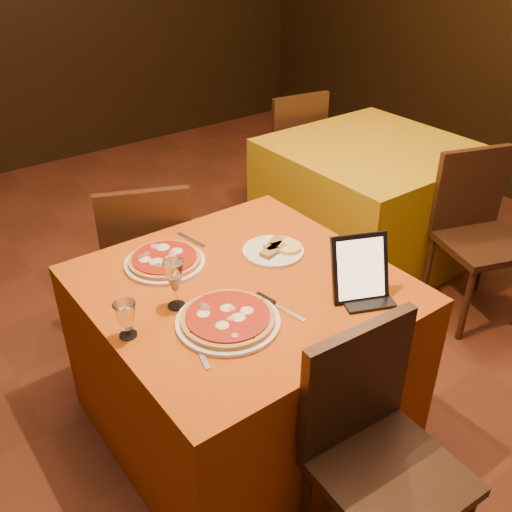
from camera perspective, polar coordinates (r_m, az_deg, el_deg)
floor at (r=2.68m, az=-1.08°, el=-15.80°), size 6.00×7.00×0.01m
main_table at (r=2.39m, az=-1.27°, el=-10.14°), size 1.10×1.10×0.75m
side_table at (r=3.68m, az=11.22°, el=5.29°), size 1.10×1.10×0.75m
chair_main_near at (r=1.95m, az=13.28°, el=-20.51°), size 0.39×0.39×0.91m
chair_main_far at (r=2.92m, az=-10.73°, el=-0.17°), size 0.58×0.58×0.91m
chair_side_near at (r=3.23m, az=21.78°, el=1.21°), size 0.53×0.53×0.91m
chair_side_far at (r=4.20m, az=2.91°, el=10.41°), size 0.55×0.55×0.91m
pizza_near at (r=1.95m, az=-2.82°, el=-6.39°), size 0.36×0.36×0.03m
pizza_far at (r=2.29m, az=-9.11°, el=-0.50°), size 0.32×0.32×0.03m
cutlet_dish at (r=2.34m, az=1.72°, el=0.61°), size 0.25×0.25×0.03m
wine_glass at (r=2.00m, az=-8.11°, el=-2.81°), size 0.09×0.09×0.19m
water_glass at (r=1.92m, az=-12.86°, el=-6.26°), size 0.07×0.07×0.13m
tablet at (r=2.06m, az=10.35°, el=-1.15°), size 0.23×0.17×0.24m
knife at (r=2.02m, az=2.75°, el=-5.36°), size 0.05×0.19×0.01m
fork_near at (r=1.84m, az=-5.52°, el=-9.72°), size 0.06×0.15×0.01m
fork_far at (r=2.44m, az=-6.52°, el=1.61°), size 0.05×0.17×0.01m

